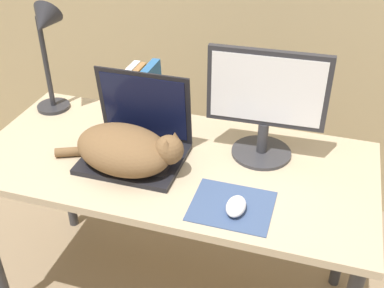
{
  "coord_description": "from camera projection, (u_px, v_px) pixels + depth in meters",
  "views": [
    {
      "loc": [
        0.46,
        -0.95,
        1.66
      ],
      "look_at": [
        0.08,
        0.29,
        0.8
      ],
      "focal_mm": 45.0,
      "sensor_mm": 36.0,
      "label": 1
    }
  ],
  "objects": [
    {
      "name": "cat",
      "position": [
        126.0,
        149.0,
        1.58
      ],
      "size": [
        0.47,
        0.28,
        0.15
      ],
      "color": "brown",
      "rests_on": "desk"
    },
    {
      "name": "laptop",
      "position": [
        137.0,
        142.0,
        1.65
      ],
      "size": [
        0.34,
        0.27,
        0.29
      ],
      "color": "black",
      "rests_on": "desk"
    },
    {
      "name": "desk",
      "position": [
        173.0,
        177.0,
        1.7
      ],
      "size": [
        1.37,
        0.64,
        0.7
      ],
      "color": "tan",
      "rests_on": "ground_plane"
    },
    {
      "name": "mousepad",
      "position": [
        232.0,
        206.0,
        1.45
      ],
      "size": [
        0.24,
        0.21,
        0.0
      ],
      "color": "#384C75",
      "rests_on": "desk"
    },
    {
      "name": "book_row",
      "position": [
        142.0,
        94.0,
        1.83
      ],
      "size": [
        0.12,
        0.16,
        0.23
      ],
      "color": "white",
      "rests_on": "desk"
    },
    {
      "name": "desk_lamp",
      "position": [
        46.0,
        41.0,
        1.76
      ],
      "size": [
        0.17,
        0.17,
        0.45
      ],
      "color": "#28282D",
      "rests_on": "desk"
    },
    {
      "name": "external_monitor",
      "position": [
        266.0,
        103.0,
        1.57
      ],
      "size": [
        0.39,
        0.21,
        0.39
      ],
      "color": "#333338",
      "rests_on": "desk"
    },
    {
      "name": "computer_mouse",
      "position": [
        236.0,
        206.0,
        1.42
      ],
      "size": [
        0.06,
        0.1,
        0.04
      ],
      "color": "silver",
      "rests_on": "mousepad"
    }
  ]
}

